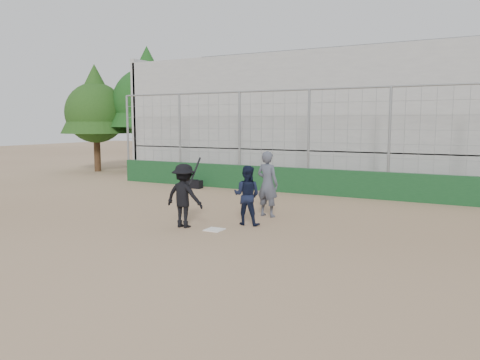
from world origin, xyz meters
The scene contains 10 objects.
ground centered at (0.00, 0.00, 0.00)m, with size 90.00×90.00×0.00m, color brown.
home_plate centered at (0.00, 0.00, 0.01)m, with size 0.44×0.44×0.02m, color white.
backstop centered at (0.00, 7.00, 0.96)m, with size 18.10×0.25×4.04m.
bleachers centered at (0.00, 11.95, 2.92)m, with size 20.25×6.70×6.98m.
tree_left centered at (-11.00, 11.00, 4.39)m, with size 4.48×4.48×7.00m.
tree_right centered at (-13.50, 9.50, 3.76)m, with size 3.84×3.84×6.00m.
batter_at_plate centered at (-0.89, -0.06, 0.84)m, with size 1.10×0.76×1.84m.
catcher_crouched centered at (0.45, 0.94, 0.55)m, with size 0.81×0.64×1.10m.
umpire centered at (0.45, 2.26, 0.87)m, with size 0.70×0.46×1.74m, color #454A58.
equipment_bag centered at (-4.84, 6.26, 0.17)m, with size 0.80×0.34×0.38m.
Camera 1 is at (6.12, -10.09, 2.75)m, focal length 35.00 mm.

